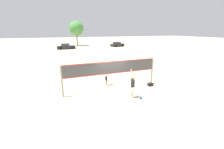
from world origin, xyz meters
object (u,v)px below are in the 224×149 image
object	(u,v)px
player_blocker	(106,73)
player_spiker	(133,83)
volleyball	(140,97)
parked_car_near	(117,44)
volleyball_net	(112,70)
parked_car_mid	(66,47)
tree_left_cluster	(76,28)
gear_bag	(150,84)

from	to	relation	value
player_blocker	player_spiker	bearing A→B (deg)	16.32
volleyball	parked_car_near	xyz separation A→B (m)	(12.83, 33.63, 0.53)
player_spiker	player_blocker	bearing A→B (deg)	16.32
parked_car_near	volleyball_net	bearing A→B (deg)	-127.90
player_blocker	parked_car_mid	distance (m)	29.37
volleyball_net	volleyball	bearing A→B (deg)	-61.78
volleyball_net	tree_left_cluster	size ratio (longest dim) A/B	1.03
volleyball_net	parked_car_near	size ratio (longest dim) A/B	1.80
player_blocker	volleyball_net	bearing A→B (deg)	4.76
parked_car_near	tree_left_cluster	distance (m)	13.88
parked_car_near	player_blocker	bearing A→B (deg)	-128.85
volleyball_net	player_blocker	size ratio (longest dim) A/B	3.61
volleyball	parked_car_mid	xyz separation A→B (m)	(-2.16, 32.84, 0.54)
volleyball_net	parked_car_mid	distance (m)	30.52
player_spiker	tree_left_cluster	world-z (taller)	tree_left_cluster
player_blocker	tree_left_cluster	xyz separation A→B (m)	(3.47, 37.61, 4.20)
player_blocker	tree_left_cluster	world-z (taller)	tree_left_cluster
parked_car_near	parked_car_mid	xyz separation A→B (m)	(-14.99, -0.79, 0.00)
player_spiker	volleyball	size ratio (longest dim) A/B	9.30
tree_left_cluster	volleyball_net	bearing A→B (deg)	-94.98
player_spiker	parked_car_mid	world-z (taller)	player_spiker
gear_bag	tree_left_cluster	bearing A→B (deg)	90.15
tree_left_cluster	gear_bag	bearing A→B (deg)	-89.85
volleyball_net	volleyball	size ratio (longest dim) A/B	34.95
volleyball_net	tree_left_cluster	xyz separation A→B (m)	(3.38, 38.75, 3.70)
player_spiker	tree_left_cluster	distance (m)	41.01
parked_car_mid	parked_car_near	bearing A→B (deg)	0.71
volleyball	parked_car_mid	size ratio (longest dim) A/B	0.05
player_blocker	volleyball	distance (m)	3.88
player_spiker	player_blocker	world-z (taller)	player_blocker
volleyball	gear_bag	world-z (taller)	gear_bag
gear_bag	player_blocker	bearing A→B (deg)	156.46
volleyball_net	gear_bag	bearing A→B (deg)	-6.91
player_spiker	tree_left_cluster	size ratio (longest dim) A/B	0.27
player_spiker	volleyball	world-z (taller)	player_spiker
player_blocker	parked_car_mid	xyz separation A→B (m)	(-0.81, 29.35, -0.50)
volleyball_net	player_blocker	bearing A→B (deg)	94.76
gear_bag	parked_car_mid	world-z (taller)	parked_car_mid
player_spiker	parked_car_mid	xyz separation A→B (m)	(-1.71, 32.45, -0.45)
volleyball_net	volleyball	distance (m)	3.08
player_blocker	parked_car_near	distance (m)	33.31
parked_car_near	tree_left_cluster	bearing A→B (deg)	131.46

